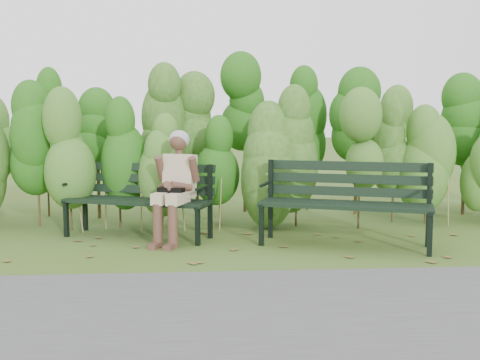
{
  "coord_description": "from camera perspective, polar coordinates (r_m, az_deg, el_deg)",
  "views": [
    {
      "loc": [
        -0.46,
        -6.13,
        1.45
      ],
      "look_at": [
        0.0,
        0.35,
        0.75
      ],
      "focal_mm": 42.0,
      "sensor_mm": 36.0,
      "label": 1
    }
  ],
  "objects": [
    {
      "name": "footpath",
      "position": [
        4.22,
        2.54,
        -13.89
      ],
      "size": [
        60.0,
        2.5,
        0.01
      ],
      "primitive_type": "cube",
      "color": "#474749",
      "rests_on": "ground"
    },
    {
      "name": "bench_right",
      "position": [
        6.61,
        10.7,
        -1.62
      ],
      "size": [
        2.03,
        1.26,
        0.97
      ],
      "color": "black",
      "rests_on": "ground"
    },
    {
      "name": "bench_left",
      "position": [
        7.09,
        -10.05,
        -1.36
      ],
      "size": [
        1.91,
        1.19,
        0.91
      ],
      "color": "black",
      "rests_on": "ground"
    },
    {
      "name": "leaf_litter",
      "position": [
        6.06,
        4.66,
        -7.68
      ],
      "size": [
        5.23,
        2.22,
        0.01
      ],
      "color": "brown",
      "rests_on": "ground"
    },
    {
      "name": "hedge_band",
      "position": [
        8.01,
        -0.77,
        4.77
      ],
      "size": [
        11.04,
        1.67,
        2.42
      ],
      "color": "#47381E",
      "rests_on": "ground"
    },
    {
      "name": "seated_woman",
      "position": [
        6.67,
        -6.58,
        0.06
      ],
      "size": [
        0.6,
        0.83,
        1.33
      ],
      "color": "tan",
      "rests_on": "ground"
    },
    {
      "name": "ground",
      "position": [
        6.32,
        0.23,
        -7.12
      ],
      "size": [
        80.0,
        80.0,
        0.0
      ],
      "primitive_type": "plane",
      "color": "#475C1A"
    }
  ]
}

